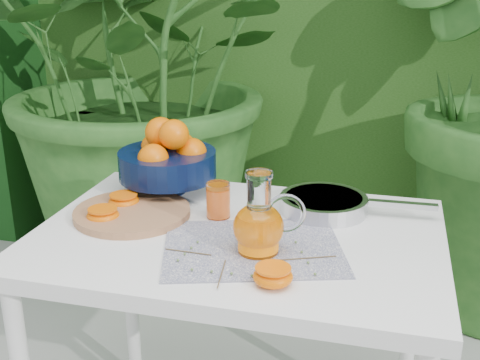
% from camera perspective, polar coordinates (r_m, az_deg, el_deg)
% --- Properties ---
extents(hedge_backdrop, '(8.00, 1.65, 2.50)m').
position_cam_1_polar(hedge_backdrop, '(3.42, 11.47, 16.21)').
color(hedge_backdrop, '#224F16').
rests_on(hedge_backdrop, ground).
extents(potted_plant_left, '(2.52, 2.52, 1.95)m').
position_cam_1_polar(potted_plant_left, '(2.80, -8.24, 11.21)').
color(potted_plant_left, '#23541D').
rests_on(potted_plant_left, ground).
extents(white_table, '(1.00, 0.70, 0.75)m').
position_cam_1_polar(white_table, '(1.53, -0.19, -7.73)').
color(white_table, white).
rests_on(white_table, ground).
extents(placemat, '(0.49, 0.43, 0.00)m').
position_cam_1_polar(placemat, '(1.41, 1.22, -6.43)').
color(placemat, '#0C1245').
rests_on(placemat, white_table).
extents(cutting_board, '(0.34, 0.34, 0.02)m').
position_cam_1_polar(cutting_board, '(1.61, -10.19, -3.05)').
color(cutting_board, '#946443').
rests_on(cutting_board, white_table).
extents(fruit_bowl, '(0.34, 0.34, 0.22)m').
position_cam_1_polar(fruit_bowl, '(1.74, -6.83, 2.07)').
color(fruit_bowl, black).
rests_on(fruit_bowl, white_table).
extents(juice_pitcher, '(0.18, 0.14, 0.19)m').
position_cam_1_polar(juice_pitcher, '(1.36, 1.86, -4.26)').
color(juice_pitcher, white).
rests_on(juice_pitcher, white_table).
extents(juice_tumbler, '(0.07, 0.07, 0.09)m').
position_cam_1_polar(juice_tumbler, '(1.56, -2.08, -1.99)').
color(juice_tumbler, white).
rests_on(juice_tumbler, white_table).
extents(saute_pan, '(0.41, 0.24, 0.04)m').
position_cam_1_polar(saute_pan, '(1.62, 8.06, -2.19)').
color(saute_pan, silver).
rests_on(saute_pan, white_table).
extents(orange_halves, '(0.59, 0.41, 0.04)m').
position_cam_1_polar(orange_halves, '(1.49, -7.75, -4.44)').
color(orange_halves, '#FD7202').
rests_on(orange_halves, white_table).
extents(thyme_sprigs, '(0.39, 0.25, 0.01)m').
position_cam_1_polar(thyme_sprigs, '(1.34, 0.06, -7.63)').
color(thyme_sprigs, brown).
rests_on(thyme_sprigs, white_table).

